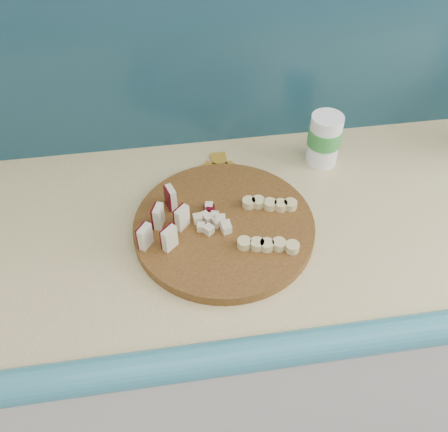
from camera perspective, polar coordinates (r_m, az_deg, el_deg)
name	(u,v)px	position (r m, az deg, el deg)	size (l,w,h in m)	color
kitchen_counter	(374,316)	(1.50, 16.77, -10.84)	(2.20, 0.63, 0.91)	beige
backsplash	(398,29)	(1.23, 19.23, 19.50)	(2.20, 0.02, 0.50)	teal
cutting_board	(224,227)	(1.01, 0.00, -1.22)	(0.37, 0.37, 0.02)	#42260E
apple_wedges	(165,221)	(0.98, -6.79, -0.57)	(0.10, 0.14, 0.05)	beige
apple_chunks	(212,219)	(1.00, -1.35, -0.33)	(0.06, 0.06, 0.02)	beige
banana_slices	(269,223)	(1.00, 5.15, -0.82)	(0.14, 0.16, 0.02)	#CCBE7C
canister	(324,139)	(1.16, 11.40, 8.66)	(0.08, 0.08, 0.12)	white
banana_peel	(222,181)	(1.12, -0.25, 3.99)	(0.23, 0.19, 0.01)	gold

